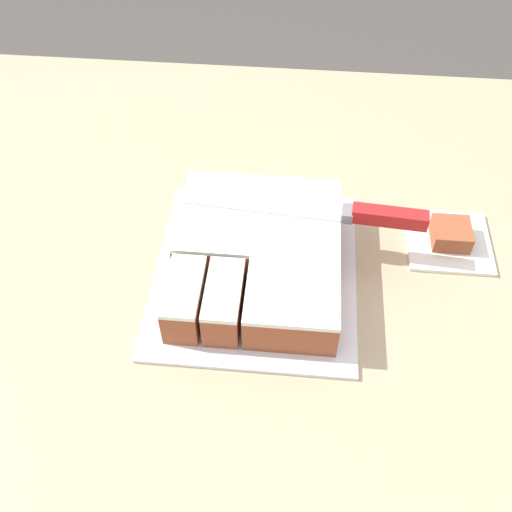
% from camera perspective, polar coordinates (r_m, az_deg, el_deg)
% --- Properties ---
extents(ground_plane, '(8.00, 8.00, 0.00)m').
position_cam_1_polar(ground_plane, '(1.69, -1.49, -22.36)').
color(ground_plane, '#4C4742').
extents(countertop, '(1.40, 1.10, 0.93)m').
position_cam_1_polar(countertop, '(1.25, -1.93, -15.44)').
color(countertop, tan).
rests_on(countertop, ground_plane).
extents(cake_board, '(0.28, 0.33, 0.01)m').
position_cam_1_polar(cake_board, '(0.86, 0.00, -1.48)').
color(cake_board, silver).
rests_on(cake_board, countertop).
extents(cake, '(0.23, 0.27, 0.06)m').
position_cam_1_polar(cake, '(0.83, 0.17, 0.13)').
color(cake, '#994C2D').
rests_on(cake, cake_board).
extents(knife, '(0.34, 0.05, 0.02)m').
position_cam_1_polar(knife, '(0.85, 9.60, 3.95)').
color(knife, silver).
rests_on(knife, cake).
extents(paper_napkin, '(0.12, 0.12, 0.01)m').
position_cam_1_polar(paper_napkin, '(0.94, 17.83, 1.32)').
color(paper_napkin, white).
rests_on(paper_napkin, countertop).
extents(brownie, '(0.06, 0.06, 0.03)m').
position_cam_1_polar(brownie, '(0.93, 18.08, 2.04)').
color(brownie, '#994C2D').
rests_on(brownie, paper_napkin).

